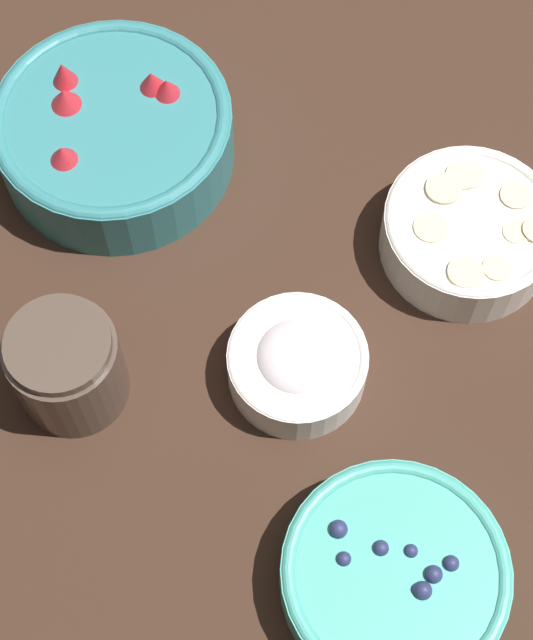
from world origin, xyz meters
TOP-DOWN VIEW (x-y plane):
  - ground_plane at (0.00, 0.00)m, footprint 4.00×4.00m
  - bowl_strawberries at (-0.12, -0.18)m, footprint 0.23×0.23m
  - bowl_blueberries at (0.16, 0.22)m, footprint 0.18×0.18m
  - bowl_bananas at (-0.16, 0.17)m, footprint 0.16×0.16m
  - bowl_cream at (0.02, 0.07)m, footprint 0.12×0.12m
  - jar_chocolate at (0.11, -0.10)m, footprint 0.10×0.10m

SIDE VIEW (x-z plane):
  - ground_plane at x=0.00m, z-range 0.00..0.00m
  - bowl_cream at x=0.02m, z-range 0.00..0.06m
  - bowl_blueberries at x=0.16m, z-range 0.00..0.06m
  - bowl_bananas at x=-0.16m, z-range 0.00..0.06m
  - bowl_strawberries at x=-0.12m, z-range 0.00..0.09m
  - jar_chocolate at x=0.11m, z-range 0.00..0.10m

